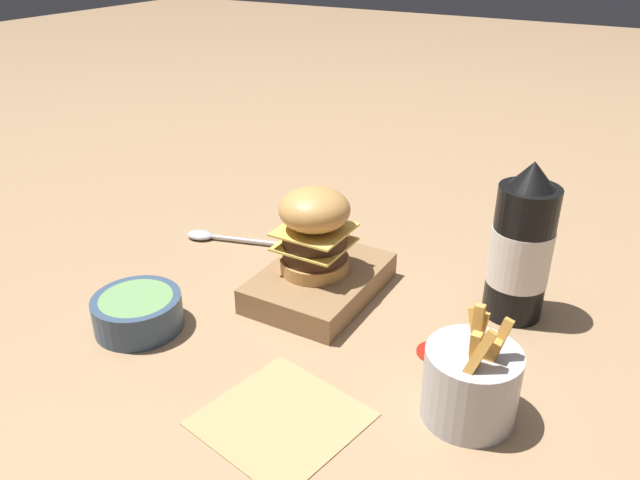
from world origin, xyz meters
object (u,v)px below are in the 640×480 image
serving_board (320,282)px  side_bowl (138,311)px  ketchup_bottle (521,249)px  spoon (211,236)px  burger (315,230)px  fries_basket (471,382)px

serving_board → side_bowl: 0.26m
ketchup_bottle → spoon: size_ratio=1.36×
ketchup_bottle → side_bowl: (-0.28, 0.42, -0.08)m
serving_board → burger: 0.08m
burger → side_bowl: burger is taller
burger → spoon: burger is taller
side_bowl → spoon: 0.27m
ketchup_bottle → fries_basket: size_ratio=1.57×
burger → spoon: 0.26m
fries_basket → side_bowl: size_ratio=1.21×
burger → spoon: bearing=76.6°
burger → ketchup_bottle: (0.09, -0.26, -0.00)m
side_bowl → burger: bearing=-39.2°
burger → spoon: size_ratio=0.76×
fries_basket → side_bowl: bearing=97.5°
serving_board → spoon: serving_board is taller
burger → side_bowl: 0.26m
fries_basket → spoon: 0.55m
burger → ketchup_bottle: size_ratio=0.56×
ketchup_bottle → spoon: 0.51m
serving_board → side_bowl: bearing=139.4°
serving_board → ketchup_bottle: size_ratio=0.95×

